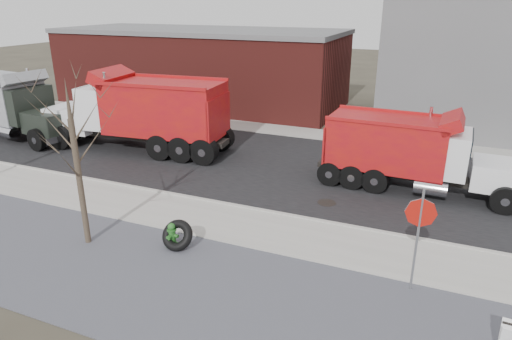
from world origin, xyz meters
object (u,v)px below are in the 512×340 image
at_px(stop_sign, 419,224).
at_px(fire_hydrant, 172,236).
at_px(dump_truck_red_a, 412,150).
at_px(dump_truck_grey, 10,103).
at_px(dump_truck_red_b, 142,111).
at_px(truck_tire, 177,235).

bearing_deg(stop_sign, fire_hydrant, -161.48).
height_order(stop_sign, dump_truck_red_a, dump_truck_red_a).
bearing_deg(dump_truck_grey, stop_sign, -9.35).
relative_size(stop_sign, dump_truck_red_b, 0.30).
xyz_separation_m(dump_truck_red_a, dump_truck_grey, (-21.04, -0.57, 0.21)).
bearing_deg(fire_hydrant, dump_truck_red_b, 133.34).
distance_m(fire_hydrant, truck_tire, 0.21).
bearing_deg(stop_sign, dump_truck_grey, 177.54).
distance_m(fire_hydrant, dump_truck_grey, 16.44).
bearing_deg(dump_truck_red_b, fire_hydrant, 124.95).
distance_m(dump_truck_red_a, dump_truck_red_b, 12.84).
height_order(truck_tire, dump_truck_grey, dump_truck_grey).
bearing_deg(truck_tire, dump_truck_red_a, 51.47).
height_order(stop_sign, dump_truck_grey, dump_truck_grey).
relative_size(dump_truck_red_b, dump_truck_grey, 1.17).
bearing_deg(dump_truck_red_b, dump_truck_grey, -0.48).
relative_size(stop_sign, dump_truck_red_a, 0.36).
height_order(truck_tire, dump_truck_red_a, dump_truck_red_a).
height_order(fire_hydrant, dump_truck_grey, dump_truck_grey).
height_order(fire_hydrant, dump_truck_red_b, dump_truck_red_b).
relative_size(dump_truck_red_a, dump_truck_red_b, 0.83).
height_order(fire_hydrant, truck_tire, truck_tire).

